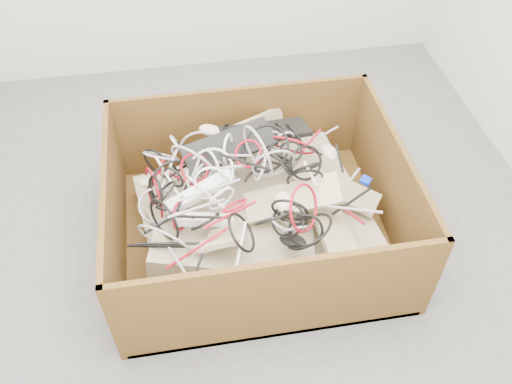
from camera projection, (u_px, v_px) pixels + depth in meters
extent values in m
plane|color=#525254|center=(245.00, 232.00, 2.66)|extent=(3.00, 3.00, 0.00)
cube|color=#412610|center=(257.00, 236.00, 2.63)|extent=(1.29, 1.07, 0.03)
cube|color=#412610|center=(240.00, 128.00, 2.81)|extent=(1.29, 0.03, 0.51)
cube|color=#412610|center=(279.00, 301.00, 2.10)|extent=(1.29, 0.02, 0.51)
cube|color=#412610|center=(391.00, 186.00, 2.53)|extent=(0.02, 1.02, 0.51)
cube|color=#412610|center=(115.00, 220.00, 2.39)|extent=(0.02, 1.02, 0.51)
cube|color=tan|center=(256.00, 223.00, 2.59)|extent=(1.13, 0.98, 0.21)
cube|color=tan|center=(235.00, 227.00, 2.47)|extent=(0.81, 0.73, 0.22)
cube|color=tan|center=(193.00, 204.00, 2.56)|extent=(0.45, 0.31, 0.05)
cube|color=tan|center=(335.00, 187.00, 2.56)|extent=(0.43, 0.37, 0.09)
cube|color=tan|center=(253.00, 245.00, 2.38)|extent=(0.35, 0.44, 0.11)
cube|color=tan|center=(213.00, 262.00, 2.28)|extent=(0.43, 0.35, 0.14)
cube|color=tan|center=(337.00, 237.00, 2.32)|extent=(0.15, 0.43, 0.13)
cube|color=tan|center=(248.00, 134.00, 2.71)|extent=(0.40, 0.24, 0.17)
cube|color=tan|center=(229.00, 224.00, 2.35)|extent=(0.24, 0.40, 0.24)
cube|color=tan|center=(292.00, 198.00, 2.38)|extent=(0.42, 0.19, 0.17)
cube|color=black|center=(265.00, 131.00, 2.55)|extent=(0.44, 0.21, 0.09)
cube|color=black|center=(229.00, 146.00, 2.44)|extent=(0.45, 0.27, 0.09)
ellipsoid|color=beige|center=(150.00, 180.00, 2.46)|extent=(0.13, 0.09, 0.04)
ellipsoid|color=beige|center=(330.00, 152.00, 2.57)|extent=(0.09, 0.13, 0.04)
ellipsoid|color=beige|center=(207.00, 246.00, 2.24)|extent=(0.13, 0.09, 0.04)
ellipsoid|color=beige|center=(283.00, 202.00, 2.21)|extent=(0.08, 0.12, 0.04)
ellipsoid|color=beige|center=(210.00, 130.00, 2.54)|extent=(0.13, 0.12, 0.04)
ellipsoid|color=black|center=(293.00, 241.00, 2.25)|extent=(0.13, 0.11, 0.04)
cube|color=white|center=(199.00, 192.00, 2.32)|extent=(0.32, 0.15, 0.13)
cube|color=white|center=(203.00, 220.00, 2.29)|extent=(0.26, 0.06, 0.09)
cube|color=#0B27AE|center=(366.00, 180.00, 2.44)|extent=(0.06, 0.06, 0.03)
torus|color=black|center=(162.00, 166.00, 2.57)|extent=(0.23, 0.20, 0.30)
torus|color=silver|center=(260.00, 164.00, 2.35)|extent=(0.07, 0.20, 0.20)
torus|color=black|center=(205.00, 222.00, 2.27)|extent=(0.19, 0.15, 0.15)
torus|color=black|center=(275.00, 218.00, 2.18)|extent=(0.18, 0.15, 0.15)
torus|color=black|center=(309.00, 231.00, 2.24)|extent=(0.27, 0.29, 0.18)
torus|color=black|center=(229.00, 138.00, 2.53)|extent=(0.08, 0.18, 0.17)
torus|color=#95959A|center=(295.00, 229.00, 2.21)|extent=(0.13, 0.08, 0.12)
torus|color=black|center=(305.00, 179.00, 2.39)|extent=(0.21, 0.08, 0.20)
torus|color=#95959A|center=(283.00, 141.00, 2.51)|extent=(0.14, 0.06, 0.14)
torus|color=#95959A|center=(194.00, 163.00, 2.42)|extent=(0.21, 0.25, 0.28)
torus|color=black|center=(173.00, 177.00, 2.36)|extent=(0.12, 0.11, 0.15)
torus|color=#95959A|center=(267.00, 145.00, 2.55)|extent=(0.23, 0.05, 0.24)
torus|color=black|center=(308.00, 168.00, 2.33)|extent=(0.17, 0.10, 0.15)
torus|color=black|center=(288.00, 220.00, 2.21)|extent=(0.14, 0.18, 0.14)
torus|color=black|center=(306.00, 163.00, 2.37)|extent=(0.18, 0.12, 0.17)
torus|color=black|center=(290.00, 210.00, 2.18)|extent=(0.20, 0.09, 0.21)
torus|color=maroon|center=(304.00, 208.00, 2.19)|extent=(0.20, 0.22, 0.19)
torus|color=black|center=(164.00, 193.00, 2.29)|extent=(0.15, 0.18, 0.13)
torus|color=black|center=(175.00, 184.00, 2.41)|extent=(0.29, 0.14, 0.29)
torus|color=#95959A|center=(257.00, 151.00, 2.30)|extent=(0.13, 0.31, 0.33)
torus|color=maroon|center=(291.00, 146.00, 2.53)|extent=(0.29, 0.22, 0.23)
torus|color=#95959A|center=(165.00, 241.00, 2.21)|extent=(0.29, 0.21, 0.34)
torus|color=#95959A|center=(160.00, 156.00, 2.50)|extent=(0.20, 0.16, 0.16)
torus|color=#95959A|center=(206.00, 152.00, 2.55)|extent=(0.33, 0.10, 0.34)
torus|color=black|center=(164.00, 220.00, 2.25)|extent=(0.16, 0.23, 0.27)
torus|color=silver|center=(221.00, 199.00, 2.25)|extent=(0.16, 0.08, 0.17)
torus|color=black|center=(156.00, 191.00, 2.34)|extent=(0.09, 0.19, 0.20)
torus|color=maroon|center=(194.00, 168.00, 2.35)|extent=(0.15, 0.13, 0.12)
torus|color=#95959A|center=(157.00, 205.00, 2.36)|extent=(0.21, 0.18, 0.13)
torus|color=black|center=(242.00, 233.00, 2.15)|extent=(0.15, 0.23, 0.18)
torus|color=maroon|center=(154.00, 194.00, 2.44)|extent=(0.09, 0.25, 0.26)
torus|color=silver|center=(209.00, 173.00, 2.34)|extent=(0.23, 0.27, 0.20)
torus|color=#95959A|center=(226.00, 172.00, 2.36)|extent=(0.09, 0.14, 0.12)
torus|color=black|center=(284.00, 165.00, 2.33)|extent=(0.08, 0.15, 0.14)
torus|color=black|center=(306.00, 230.00, 2.18)|extent=(0.15, 0.11, 0.16)
torus|color=maroon|center=(248.00, 154.00, 2.37)|extent=(0.14, 0.16, 0.12)
torus|color=black|center=(291.00, 151.00, 2.49)|extent=(0.14, 0.14, 0.07)
torus|color=#95959A|center=(205.00, 170.00, 2.41)|extent=(0.12, 0.16, 0.11)
torus|color=#95959A|center=(273.00, 164.00, 2.35)|extent=(0.28, 0.08, 0.28)
torus|color=black|center=(289.00, 135.00, 2.59)|extent=(0.15, 0.23, 0.20)
torus|color=silver|center=(210.00, 181.00, 2.30)|extent=(0.17, 0.04, 0.17)
torus|color=silver|center=(186.00, 155.00, 2.53)|extent=(0.18, 0.27, 0.28)
torus|color=black|center=(261.00, 137.00, 2.50)|extent=(0.17, 0.14, 0.10)
torus|color=maroon|center=(159.00, 172.00, 2.45)|extent=(0.08, 0.18, 0.18)
torus|color=#95959A|center=(231.00, 168.00, 2.32)|extent=(0.14, 0.10, 0.11)
torus|color=silver|center=(228.00, 149.00, 2.39)|extent=(0.09, 0.19, 0.20)
torus|color=#95959A|center=(282.00, 224.00, 2.22)|extent=(0.13, 0.13, 0.08)
torus|color=black|center=(279.00, 157.00, 2.32)|extent=(0.15, 0.16, 0.10)
torus|color=silver|center=(212.00, 165.00, 2.40)|extent=(0.10, 0.20, 0.21)
torus|color=#95959A|center=(194.00, 169.00, 2.38)|extent=(0.09, 0.18, 0.18)
torus|color=maroon|center=(180.00, 216.00, 2.29)|extent=(0.09, 0.16, 0.17)
torus|color=maroon|center=(234.00, 206.00, 2.18)|extent=(0.15, 0.14, 0.10)
torus|color=black|center=(293.00, 218.00, 2.21)|extent=(0.18, 0.09, 0.18)
torus|color=black|center=(295.00, 135.00, 2.59)|extent=(0.09, 0.20, 0.19)
torus|color=black|center=(265.00, 149.00, 2.37)|extent=(0.28, 0.26, 0.18)
cylinder|color=black|center=(183.00, 195.00, 2.32)|extent=(0.07, 0.24, 0.09)
cylinder|color=silver|center=(167.00, 176.00, 2.36)|extent=(0.10, 0.20, 0.08)
cylinder|color=black|center=(175.00, 213.00, 2.28)|extent=(0.16, 0.10, 0.02)
cylinder|color=#95959A|center=(197.00, 208.00, 2.20)|extent=(0.24, 0.08, 0.02)
cylinder|color=maroon|center=(221.00, 151.00, 2.45)|extent=(0.15, 0.04, 0.03)
cylinder|color=silver|center=(204.00, 163.00, 2.39)|extent=(0.10, 0.14, 0.04)
cylinder|color=black|center=(194.00, 148.00, 2.55)|extent=(0.16, 0.13, 0.02)
cylinder|color=black|center=(278.00, 164.00, 2.31)|extent=(0.11, 0.12, 0.06)
cylinder|color=#95959A|center=(349.00, 209.00, 2.28)|extent=(0.24, 0.15, 0.07)
cylinder|color=#95959A|center=(230.00, 155.00, 2.39)|extent=(0.17, 0.07, 0.04)
cylinder|color=#95959A|center=(248.00, 135.00, 2.61)|extent=(0.09, 0.14, 0.03)
cylinder|color=black|center=(168.00, 220.00, 2.27)|extent=(0.20, 0.17, 0.07)
cylinder|color=black|center=(259.00, 162.00, 2.39)|extent=(0.17, 0.19, 0.05)
cylinder|color=maroon|center=(230.00, 215.00, 2.20)|extent=(0.23, 0.07, 0.08)
cylinder|color=#95959A|center=(181.00, 267.00, 2.15)|extent=(0.10, 0.20, 0.04)
cylinder|color=silver|center=(241.00, 245.00, 2.13)|extent=(0.08, 0.19, 0.07)
cylinder|color=silver|center=(254.00, 128.00, 2.61)|extent=(0.12, 0.05, 0.02)
cylinder|color=black|center=(197.00, 268.00, 2.10)|extent=(0.07, 0.12, 0.03)
cylinder|color=black|center=(352.00, 201.00, 2.37)|extent=(0.21, 0.11, 0.04)
cylinder|color=#95959A|center=(325.00, 134.00, 2.73)|extent=(0.15, 0.05, 0.06)
cylinder|color=black|center=(244.00, 162.00, 2.28)|extent=(0.21, 0.17, 0.03)
cylinder|color=maroon|center=(197.00, 248.00, 2.18)|extent=(0.27, 0.11, 0.10)
cylinder|color=maroon|center=(311.00, 141.00, 2.55)|extent=(0.13, 0.14, 0.03)
cylinder|color=silver|center=(310.00, 173.00, 2.35)|extent=(0.04, 0.13, 0.05)
cylinder|color=black|center=(339.00, 158.00, 2.47)|extent=(0.02, 0.15, 0.05)
cylinder|color=black|center=(157.00, 246.00, 2.25)|extent=(0.25, 0.07, 0.03)
cylinder|color=black|center=(180.00, 170.00, 2.42)|extent=(0.10, 0.11, 0.03)
cylinder|color=black|center=(168.00, 244.00, 2.22)|extent=(0.26, 0.04, 0.03)
cylinder|color=black|center=(198.00, 217.00, 2.22)|extent=(0.26, 0.08, 0.03)
cylinder|color=silver|center=(166.00, 177.00, 2.41)|extent=(0.13, 0.25, 0.11)
cylinder|color=#95959A|center=(210.00, 190.00, 2.26)|extent=(0.26, 0.10, 0.02)
cylinder|color=black|center=(308.00, 147.00, 2.61)|extent=(0.11, 0.15, 0.03)
cylinder|color=maroon|center=(353.00, 216.00, 2.33)|extent=(0.07, 0.13, 0.03)
cylinder|color=maroon|center=(189.00, 183.00, 2.41)|extent=(0.21, 0.15, 0.06)
cylinder|color=silver|center=(208.00, 194.00, 2.28)|extent=(0.16, 0.19, 0.06)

